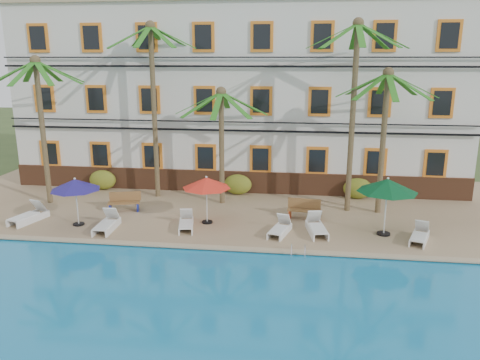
# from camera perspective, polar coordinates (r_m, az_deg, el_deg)

# --- Properties ---
(ground) EXTENTS (100.00, 100.00, 0.00)m
(ground) POSITION_cam_1_polar(r_m,az_deg,el_deg) (19.36, -3.81, -7.89)
(ground) COLOR #384C23
(ground) RESTS_ON ground
(pool_deck) EXTENTS (30.00, 12.00, 0.25)m
(pool_deck) POSITION_cam_1_polar(r_m,az_deg,el_deg) (23.95, -1.52, -3.07)
(pool_deck) COLOR tan
(pool_deck) RESTS_ON ground
(swimming_pool) EXTENTS (26.00, 12.00, 0.20)m
(swimming_pool) POSITION_cam_1_polar(r_m,az_deg,el_deg) (13.31, -9.93, -18.94)
(swimming_pool) COLOR #177DB3
(swimming_pool) RESTS_ON ground
(pool_coping) EXTENTS (30.00, 0.35, 0.06)m
(pool_coping) POSITION_cam_1_polar(r_m,az_deg,el_deg) (18.44, -4.37, -8.15)
(pool_coping) COLOR tan
(pool_coping) RESTS_ON pool_deck
(hotel_building) EXTENTS (25.40, 6.44, 10.22)m
(hotel_building) POSITION_cam_1_polar(r_m,az_deg,el_deg) (27.82, 0.00, 10.45)
(hotel_building) COLOR silver
(hotel_building) RESTS_ON pool_deck
(palm_a) EXTENTS (4.52, 4.52, 7.30)m
(palm_a) POSITION_cam_1_polar(r_m,az_deg,el_deg) (24.98, -23.16, 7.95)
(palm_a) COLOR brown
(palm_a) RESTS_ON pool_deck
(palm_b) EXTENTS (4.52, 4.52, 8.95)m
(palm_b) POSITION_cam_1_polar(r_m,az_deg,el_deg) (24.46, -10.55, 10.96)
(palm_b) COLOR brown
(palm_b) RESTS_ON pool_deck
(palm_c) EXTENTS (4.52, 4.52, 5.84)m
(palm_c) POSITION_cam_1_polar(r_m,az_deg,el_deg) (23.07, -2.28, 6.46)
(palm_c) COLOR brown
(palm_c) RESTS_ON pool_deck
(palm_d) EXTENTS (4.52, 4.52, 8.90)m
(palm_d) POSITION_cam_1_polar(r_m,az_deg,el_deg) (22.27, 13.73, 10.39)
(palm_d) COLOR brown
(palm_d) RESTS_ON pool_deck
(palm_e) EXTENTS (4.52, 4.52, 6.78)m
(palm_e) POSITION_cam_1_polar(r_m,az_deg,el_deg) (22.45, 17.22, 7.04)
(palm_e) COLOR brown
(palm_e) RESTS_ON pool_deck
(shrub_left) EXTENTS (1.50, 0.90, 1.10)m
(shrub_left) POSITION_cam_1_polar(r_m,az_deg,el_deg) (27.28, -16.40, 0.02)
(shrub_left) COLOR #255919
(shrub_left) RESTS_ON pool_deck
(shrub_mid) EXTENTS (1.50, 0.90, 1.10)m
(shrub_mid) POSITION_cam_1_polar(r_m,az_deg,el_deg) (25.23, -0.28, -0.54)
(shrub_mid) COLOR #255919
(shrub_mid) RESTS_ON pool_deck
(shrub_right) EXTENTS (1.50, 0.90, 1.10)m
(shrub_right) POSITION_cam_1_polar(r_m,az_deg,el_deg) (25.21, 14.15, -1.01)
(shrub_right) COLOR #255919
(shrub_right) RESTS_ON pool_deck
(umbrella_blue) EXTENTS (2.16, 2.16, 2.16)m
(umbrella_blue) POSITION_cam_1_polar(r_m,az_deg,el_deg) (21.48, -19.45, -0.56)
(umbrella_blue) COLOR black
(umbrella_blue) RESTS_ON pool_deck
(umbrella_red) EXTENTS (2.16, 2.16, 2.17)m
(umbrella_red) POSITION_cam_1_polar(r_m,az_deg,el_deg) (20.56, -4.11, -0.37)
(umbrella_red) COLOR black
(umbrella_red) RESTS_ON pool_deck
(umbrella_green) EXTENTS (2.48, 2.48, 2.48)m
(umbrella_green) POSITION_cam_1_polar(r_m,az_deg,el_deg) (19.97, 17.54, -0.68)
(umbrella_green) COLOR black
(umbrella_green) RESTS_ON pool_deck
(lounger_a) EXTENTS (1.15, 2.00, 0.89)m
(lounger_a) POSITION_cam_1_polar(r_m,az_deg,el_deg) (23.20, -24.34, -3.93)
(lounger_a) COLOR white
(lounger_a) RESTS_ON pool_deck
(lounger_b) EXTENTS (0.72, 1.84, 0.86)m
(lounger_b) POSITION_cam_1_polar(r_m,az_deg,el_deg) (20.94, -15.92, -5.13)
(lounger_b) COLOR white
(lounger_b) RESTS_ON pool_deck
(lounger_c) EXTENTS (0.92, 1.75, 0.79)m
(lounger_c) POSITION_cam_1_polar(r_m,az_deg,el_deg) (20.43, -6.59, -5.21)
(lounger_c) COLOR white
(lounger_c) RESTS_ON pool_deck
(lounger_d) EXTENTS (1.01, 1.75, 0.78)m
(lounger_d) POSITION_cam_1_polar(r_m,az_deg,el_deg) (19.74, 4.89, -5.89)
(lounger_d) COLOR white
(lounger_d) RESTS_ON pool_deck
(lounger_e) EXTENTS (0.97, 1.93, 0.87)m
(lounger_e) POSITION_cam_1_polar(r_m,az_deg,el_deg) (20.02, 9.32, -5.66)
(lounger_e) COLOR white
(lounger_e) RESTS_ON pool_deck
(lounger_f) EXTENTS (1.13, 1.74, 0.78)m
(lounger_f) POSITION_cam_1_polar(r_m,az_deg,el_deg) (20.25, 21.06, -6.33)
(lounger_f) COLOR white
(lounger_f) RESTS_ON pool_deck
(bench_left) EXTENTS (1.57, 0.83, 0.93)m
(bench_left) POSITION_cam_1_polar(r_m,az_deg,el_deg) (23.21, -13.95, -2.56)
(bench_left) COLOR olive
(bench_left) RESTS_ON pool_deck
(bench_right) EXTENTS (1.55, 0.65, 0.93)m
(bench_right) POSITION_cam_1_polar(r_m,az_deg,el_deg) (21.63, 7.86, -3.51)
(bench_right) COLOR olive
(bench_right) RESTS_ON pool_deck
(pool_ladder) EXTENTS (0.54, 0.74, 0.74)m
(pool_ladder) POSITION_cam_1_polar(r_m,az_deg,el_deg) (18.02, 7.10, -8.89)
(pool_ladder) COLOR silver
(pool_ladder) RESTS_ON ground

